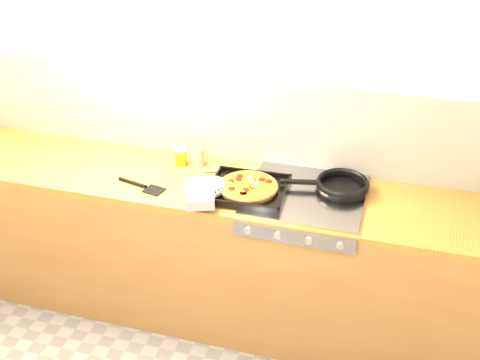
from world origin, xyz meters
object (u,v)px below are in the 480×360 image
(frying_pan, at_px, (341,185))
(tomato_can, at_px, (199,157))
(juice_glass, at_px, (181,155))
(pizza_on_tray, at_px, (235,188))

(frying_pan, distance_m, tomato_can, 0.82)
(juice_glass, bearing_deg, frying_pan, -2.96)
(frying_pan, bearing_deg, juice_glass, 177.04)
(pizza_on_tray, relative_size, juice_glass, 4.53)
(pizza_on_tray, height_order, juice_glass, juice_glass)
(tomato_can, relative_size, juice_glass, 0.84)
(tomato_can, bearing_deg, frying_pan, -5.33)
(juice_glass, bearing_deg, tomato_can, 16.87)
(pizza_on_tray, bearing_deg, tomato_can, 137.83)
(tomato_can, bearing_deg, pizza_on_tray, -42.17)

